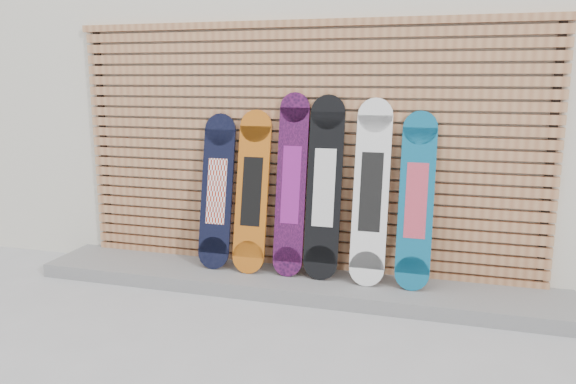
{
  "coord_description": "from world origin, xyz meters",
  "views": [
    {
      "loc": [
        1.1,
        -3.79,
        1.83
      ],
      "look_at": [
        -0.21,
        0.75,
        0.85
      ],
      "focal_mm": 35.0,
      "sensor_mm": 36.0,
      "label": 1
    }
  ],
  "objects_px": {
    "snowboard_2": "(291,185)",
    "snowboard_3": "(324,188)",
    "snowboard_1": "(252,192)",
    "snowboard_4": "(371,192)",
    "snowboard_0": "(217,191)",
    "snowboard_5": "(416,201)"
  },
  "relations": [
    {
      "from": "snowboard_0",
      "to": "snowboard_3",
      "type": "height_order",
      "value": "snowboard_3"
    },
    {
      "from": "snowboard_2",
      "to": "snowboard_4",
      "type": "distance_m",
      "value": 0.69
    },
    {
      "from": "snowboard_1",
      "to": "snowboard_3",
      "type": "height_order",
      "value": "snowboard_3"
    },
    {
      "from": "snowboard_4",
      "to": "snowboard_5",
      "type": "distance_m",
      "value": 0.37
    },
    {
      "from": "snowboard_2",
      "to": "snowboard_3",
      "type": "xyz_separation_m",
      "value": [
        0.29,
        -0.0,
        -0.01
      ]
    },
    {
      "from": "snowboard_2",
      "to": "snowboard_1",
      "type": "bearing_deg",
      "value": -177.93
    },
    {
      "from": "snowboard_1",
      "to": "snowboard_0",
      "type": "bearing_deg",
      "value": 178.05
    },
    {
      "from": "snowboard_0",
      "to": "snowboard_5",
      "type": "xyz_separation_m",
      "value": [
        1.76,
        -0.02,
        0.03
      ]
    },
    {
      "from": "snowboard_0",
      "to": "snowboard_4",
      "type": "height_order",
      "value": "snowboard_4"
    },
    {
      "from": "snowboard_3",
      "to": "snowboard_4",
      "type": "height_order",
      "value": "snowboard_3"
    },
    {
      "from": "snowboard_1",
      "to": "snowboard_3",
      "type": "distance_m",
      "value": 0.65
    },
    {
      "from": "snowboard_4",
      "to": "snowboard_2",
      "type": "bearing_deg",
      "value": 178.39
    },
    {
      "from": "snowboard_0",
      "to": "snowboard_1",
      "type": "xyz_separation_m",
      "value": [
        0.34,
        -0.01,
        0.02
      ]
    },
    {
      "from": "snowboard_0",
      "to": "snowboard_1",
      "type": "relative_size",
      "value": 0.97
    },
    {
      "from": "snowboard_2",
      "to": "snowboard_3",
      "type": "bearing_deg",
      "value": -0.43
    },
    {
      "from": "snowboard_0",
      "to": "snowboard_2",
      "type": "xyz_separation_m",
      "value": [
        0.7,
        0.0,
        0.1
      ]
    },
    {
      "from": "snowboard_4",
      "to": "snowboard_3",
      "type": "bearing_deg",
      "value": 177.54
    },
    {
      "from": "snowboard_1",
      "to": "snowboard_3",
      "type": "bearing_deg",
      "value": 0.94
    },
    {
      "from": "snowboard_0",
      "to": "snowboard_5",
      "type": "relative_size",
      "value": 0.96
    },
    {
      "from": "snowboard_1",
      "to": "snowboard_4",
      "type": "distance_m",
      "value": 1.05
    },
    {
      "from": "snowboard_1",
      "to": "snowboard_2",
      "type": "distance_m",
      "value": 0.36
    },
    {
      "from": "snowboard_3",
      "to": "snowboard_4",
      "type": "bearing_deg",
      "value": -2.46
    }
  ]
}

